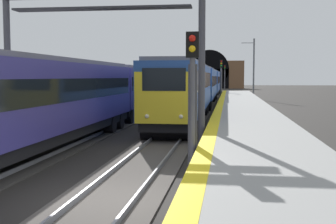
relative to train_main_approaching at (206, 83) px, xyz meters
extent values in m
plane|color=#282623|center=(-47.89, 0.00, -2.34)|extent=(320.00, 320.00, 0.00)
cube|color=gray|center=(-47.89, -4.01, -1.80)|extent=(112.00, 3.85, 1.09)
cube|color=yellow|center=(-47.89, -2.34, -1.25)|extent=(112.00, 0.50, 0.01)
cube|color=#4C4742|center=(-47.89, 0.00, -2.31)|extent=(160.00, 2.73, 0.06)
cube|color=gray|center=(-47.89, 0.72, -2.21)|extent=(160.00, 0.07, 0.15)
cube|color=gray|center=(-47.89, -0.72, -2.21)|extent=(160.00, 0.07, 0.15)
cube|color=#264C99|center=(-29.14, 0.00, 0.10)|extent=(18.75, 2.96, 2.91)
cube|color=black|center=(-29.14, 0.00, 0.59)|extent=(18.01, 2.99, 1.04)
cube|color=slate|center=(-29.14, 0.00, 1.66)|extent=(18.19, 2.53, 0.20)
cube|color=black|center=(-29.14, 0.00, -1.54)|extent=(18.38, 2.61, 0.52)
cylinder|color=black|center=(-37.19, -0.04, -1.87)|extent=(0.95, 2.64, 0.94)
cylinder|color=black|center=(-35.39, -0.03, -1.87)|extent=(0.95, 2.64, 0.94)
cylinder|color=black|center=(-22.89, 0.03, -1.87)|extent=(0.95, 2.64, 0.94)
cylinder|color=black|center=(-21.09, 0.04, -1.87)|extent=(0.95, 2.64, 0.94)
cube|color=yellow|center=(-38.55, -0.05, -0.16)|extent=(0.13, 2.76, 2.39)
cube|color=black|center=(-38.60, -0.05, 0.68)|extent=(0.05, 2.01, 1.05)
sphere|color=#F2EACC|center=(-38.61, -0.83, -1.00)|extent=(0.20, 0.20, 0.20)
sphere|color=#F2EACC|center=(-38.62, 0.74, -1.00)|extent=(0.20, 0.20, 0.20)
cube|color=#264C99|center=(-9.70, 0.00, 0.10)|extent=(18.75, 2.96, 2.91)
cube|color=black|center=(-9.70, 0.00, 0.38)|extent=(18.01, 2.99, 0.98)
cube|color=slate|center=(-9.70, 0.00, 1.66)|extent=(18.19, 2.53, 0.20)
cube|color=black|center=(-9.70, 0.00, -1.54)|extent=(18.38, 2.61, 0.52)
cylinder|color=black|center=(-18.02, -0.04, -1.87)|extent=(0.95, 2.64, 0.94)
cylinder|color=black|center=(-16.22, -0.03, -1.87)|extent=(0.95, 2.64, 0.94)
cylinder|color=black|center=(-3.17, 0.03, -1.87)|extent=(0.95, 2.64, 0.94)
cylinder|color=black|center=(-1.37, 0.04, -1.87)|extent=(0.95, 2.64, 0.94)
cube|color=#264C99|center=(9.75, 0.00, 0.10)|extent=(18.75, 2.96, 2.91)
cube|color=black|center=(9.75, 0.00, 0.34)|extent=(18.01, 2.99, 1.00)
cube|color=slate|center=(9.75, 0.00, 1.66)|extent=(18.19, 2.53, 0.20)
cube|color=black|center=(9.75, 0.00, -1.54)|extent=(18.38, 2.61, 0.52)
cylinder|color=black|center=(1.72, -0.04, -1.87)|extent=(0.95, 2.64, 0.94)
cylinder|color=black|center=(3.52, -0.03, -1.87)|extent=(0.95, 2.64, 0.94)
cylinder|color=black|center=(15.99, 0.03, -1.87)|extent=(0.95, 2.64, 0.94)
cylinder|color=black|center=(17.79, 0.04, -1.87)|extent=(0.95, 2.64, 0.94)
cube|color=#264C99|center=(29.20, 0.00, 0.10)|extent=(18.75, 2.96, 2.91)
cube|color=black|center=(29.20, 0.00, 0.50)|extent=(18.01, 2.99, 1.04)
cube|color=slate|center=(29.20, 0.00, 1.66)|extent=(18.19, 2.53, 0.20)
cube|color=black|center=(29.20, 0.00, -1.54)|extent=(18.38, 2.61, 0.52)
cylinder|color=black|center=(21.05, -0.04, -1.87)|extent=(0.95, 2.64, 0.94)
cylinder|color=black|center=(22.85, -0.03, -1.87)|extent=(0.95, 2.64, 0.94)
cylinder|color=black|center=(35.55, 0.03, -1.87)|extent=(0.95, 2.64, 0.94)
cylinder|color=black|center=(37.35, 0.04, -1.87)|extent=(0.95, 2.64, 0.94)
cube|color=navy|center=(-41.88, 4.57, 0.03)|extent=(20.79, 2.84, 2.73)
cube|color=black|center=(-41.88, 4.57, 0.29)|extent=(19.96, 2.87, 0.90)
cube|color=slate|center=(-41.88, 4.57, 1.49)|extent=(20.17, 2.43, 0.20)
cube|color=black|center=(-41.88, 4.57, -1.53)|extent=(20.37, 2.51, 0.53)
cylinder|color=black|center=(-34.79, 4.54, -1.86)|extent=(0.97, 2.54, 0.96)
cylinder|color=black|center=(-32.99, 4.54, -1.86)|extent=(0.97, 2.54, 0.96)
cube|color=navy|center=(-20.44, 4.57, 0.03)|extent=(20.79, 2.84, 2.73)
cube|color=black|center=(-20.44, 4.57, 0.33)|extent=(19.96, 2.87, 0.89)
cube|color=slate|center=(-20.44, 4.57, 1.49)|extent=(20.17, 2.43, 0.20)
cube|color=black|center=(-20.44, 4.57, -1.53)|extent=(20.37, 2.51, 0.53)
cylinder|color=black|center=(-29.88, 4.61, -1.86)|extent=(0.97, 2.54, 0.96)
cylinder|color=black|center=(-28.08, 4.60, -1.86)|extent=(0.97, 2.54, 0.96)
cylinder|color=black|center=(-12.81, 4.54, -1.86)|extent=(0.97, 2.54, 0.96)
cylinder|color=black|center=(-11.01, 4.53, -1.86)|extent=(0.97, 2.54, 0.96)
cube|color=navy|center=(0.99, 4.57, 0.03)|extent=(20.79, 2.84, 2.73)
cube|color=black|center=(0.99, 4.57, 0.52)|extent=(19.96, 2.87, 0.87)
cube|color=slate|center=(0.99, 4.57, 1.49)|extent=(20.17, 2.43, 0.20)
cube|color=black|center=(0.99, 4.57, -1.53)|extent=(20.37, 2.51, 0.53)
cylinder|color=black|center=(-8.07, 4.61, -1.86)|extent=(0.97, 2.54, 0.96)
cylinder|color=black|center=(-6.27, 4.60, -1.86)|extent=(0.97, 2.54, 0.96)
cylinder|color=black|center=(8.26, 4.54, -1.86)|extent=(0.97, 2.54, 0.96)
cylinder|color=black|center=(10.06, 4.53, -1.86)|extent=(0.97, 2.54, 0.96)
cylinder|color=#4C4C54|center=(-45.61, -1.93, -0.49)|extent=(0.16, 0.16, 3.71)
cube|color=black|center=(-45.61, -1.93, 1.74)|extent=(0.20, 0.38, 0.75)
cube|color=#4C4C54|center=(-45.47, -1.93, -0.49)|extent=(0.04, 0.28, 3.34)
sphere|color=red|center=(-45.74, -1.93, 1.92)|extent=(0.20, 0.20, 0.20)
sphere|color=yellow|center=(-45.74, -1.93, 1.62)|extent=(0.20, 0.20, 0.20)
cylinder|color=#4C4C54|center=(0.99, -1.93, -0.17)|extent=(0.16, 0.16, 4.35)
cube|color=black|center=(0.99, -1.93, 2.54)|extent=(0.20, 0.38, 1.05)
cube|color=#4C4C54|center=(1.13, -1.93, -0.17)|extent=(0.04, 0.28, 3.92)
sphere|color=red|center=(0.86, -1.93, 2.86)|extent=(0.20, 0.20, 0.20)
sphere|color=yellow|center=(0.86, -1.93, 2.56)|extent=(0.20, 0.20, 0.20)
sphere|color=green|center=(0.86, -1.93, 2.26)|extent=(0.20, 0.20, 0.20)
cylinder|color=#4C4C54|center=(47.53, -1.93, 0.09)|extent=(0.16, 0.16, 4.87)
cube|color=black|center=(47.53, -1.93, 3.06)|extent=(0.20, 0.38, 1.05)
cube|color=#4C4C54|center=(47.67, -1.93, 0.09)|extent=(0.04, 0.28, 4.39)
sphere|color=red|center=(47.40, -1.93, 3.38)|extent=(0.20, 0.20, 0.20)
sphere|color=yellow|center=(47.40, -1.93, 3.08)|extent=(0.20, 0.20, 0.20)
sphere|color=green|center=(47.40, -1.93, 2.78)|extent=(0.20, 0.20, 0.20)
cylinder|color=#3F3F47|center=(-40.58, 6.46, 0.87)|extent=(0.28, 0.28, 6.42)
cylinder|color=#3F3F47|center=(-40.58, -1.89, 0.87)|extent=(0.28, 0.28, 6.42)
cube|color=#2D2D33|center=(-40.58, 2.29, 3.63)|extent=(0.70, 7.51, 0.08)
cube|color=brown|center=(63.26, 2.29, 1.39)|extent=(2.25, 18.45, 7.47)
cube|color=black|center=(62.09, 2.29, 0.27)|extent=(0.12, 10.33, 5.23)
cylinder|color=black|center=(62.09, 2.29, 2.89)|extent=(0.12, 10.33, 10.33)
cylinder|color=#595B60|center=(4.22, -6.34, 1.87)|extent=(0.22, 0.22, 8.42)
cylinder|color=#595B60|center=(4.22, -5.47, 5.48)|extent=(0.08, 1.74, 0.08)
camera|label=1|loc=(-58.71, -3.00, 0.81)|focal=47.64mm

